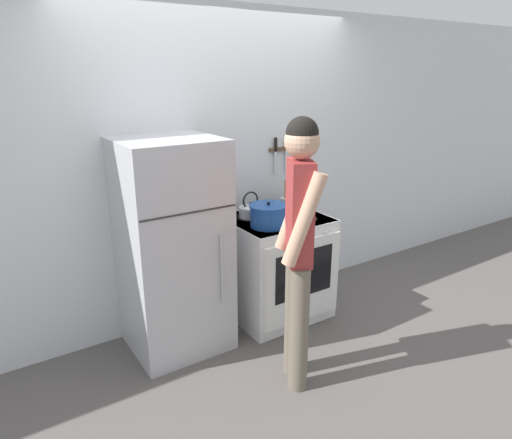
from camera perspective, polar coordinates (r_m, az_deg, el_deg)
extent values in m
plane|color=#5B5654|center=(4.27, -3.72, -10.58)|extent=(14.00, 14.00, 0.00)
cube|color=silver|center=(3.85, -4.33, 6.51)|extent=(10.00, 0.06, 2.55)
cube|color=#B7BABF|center=(3.42, -10.30, -3.49)|extent=(0.71, 0.64, 1.61)
cube|color=#2D2D2D|center=(3.02, -8.23, 0.83)|extent=(0.69, 0.01, 0.01)
cylinder|color=#B2B5BA|center=(3.26, -4.28, -6.16)|extent=(0.02, 0.02, 0.51)
cube|color=white|center=(3.95, 2.48, -5.87)|extent=(0.80, 0.70, 0.88)
cube|color=black|center=(3.80, 2.57, 0.07)|extent=(0.78, 0.68, 0.02)
cube|color=black|center=(3.73, 5.39, -7.67)|extent=(0.70, 0.05, 0.66)
cylinder|color=black|center=(3.59, 1.55, -0.88)|extent=(0.22, 0.22, 0.01)
cylinder|color=black|center=(3.80, 5.99, 0.09)|extent=(0.22, 0.22, 0.01)
cylinder|color=black|center=(3.81, -0.84, 0.26)|extent=(0.22, 0.22, 0.01)
cylinder|color=black|center=(4.00, 3.48, 1.12)|extent=(0.22, 0.22, 0.01)
cylinder|color=silver|center=(3.41, 2.84, -3.13)|extent=(0.04, 0.02, 0.04)
cylinder|color=silver|center=(3.50, 4.95, -2.61)|extent=(0.04, 0.02, 0.04)
cylinder|color=silver|center=(3.60, 6.95, -2.11)|extent=(0.04, 0.02, 0.04)
cylinder|color=silver|center=(3.70, 8.84, -1.63)|extent=(0.04, 0.02, 0.04)
cube|color=white|center=(3.68, 5.84, -7.64)|extent=(0.74, 0.03, 0.70)
cube|color=black|center=(3.64, 6.07, -6.76)|extent=(0.56, 0.01, 0.39)
cylinder|color=#1E4C9E|center=(3.56, 1.56, 0.36)|extent=(0.29, 0.29, 0.16)
cylinder|color=#1E4C9E|center=(3.54, 1.58, 1.72)|extent=(0.30, 0.30, 0.02)
sphere|color=black|center=(3.53, 1.58, 2.05)|extent=(0.03, 0.03, 0.03)
cylinder|color=#1E4C9E|center=(3.46, -0.54, 0.80)|extent=(0.03, 0.02, 0.02)
cylinder|color=#1E4C9E|center=(3.64, 3.58, 1.60)|extent=(0.03, 0.02, 0.02)
cylinder|color=silver|center=(3.80, -0.69, 0.96)|extent=(0.19, 0.19, 0.09)
cone|color=silver|center=(3.79, -0.70, 1.76)|extent=(0.18, 0.18, 0.02)
sphere|color=black|center=(3.78, -0.70, 2.06)|extent=(0.02, 0.02, 0.02)
cone|color=silver|center=(3.85, 0.46, 1.31)|extent=(0.11, 0.03, 0.09)
torus|color=black|center=(3.77, -0.70, 2.43)|extent=(0.15, 0.01, 0.15)
cylinder|color=#B7BABF|center=(4.01, 3.67, 1.97)|extent=(0.11, 0.11, 0.11)
cylinder|color=#9E7547|center=(3.97, 3.63, 3.19)|extent=(0.02, 0.03, 0.25)
cylinder|color=#232326|center=(4.01, 3.59, 2.83)|extent=(0.03, 0.03, 0.18)
cylinder|color=#B2B5BA|center=(3.98, 3.69, 2.86)|extent=(0.05, 0.02, 0.20)
cylinder|color=#6B6051|center=(3.06, 5.38, -13.57)|extent=(0.13, 0.13, 0.88)
cylinder|color=#6B6051|center=(3.21, 4.76, -11.96)|extent=(0.13, 0.13, 0.88)
cube|color=#9E3333|center=(2.82, 5.49, 0.81)|extent=(0.24, 0.28, 0.66)
cylinder|color=tan|center=(2.70, 6.06, -0.05)|extent=(0.28, 0.20, 0.58)
cylinder|color=tan|center=(2.95, 4.97, 1.59)|extent=(0.28, 0.20, 0.58)
sphere|color=tan|center=(2.72, 5.77, 9.71)|extent=(0.21, 0.21, 0.21)
sphere|color=black|center=(2.72, 5.80, 10.70)|extent=(0.20, 0.20, 0.20)
cube|color=brown|center=(4.10, 3.08, 8.79)|extent=(0.24, 0.02, 0.03)
cube|color=silver|center=(4.08, 2.44, 7.27)|extent=(0.02, 0.00, 0.21)
cube|color=black|center=(4.05, 2.48, 9.45)|extent=(0.02, 0.02, 0.11)
cube|color=silver|center=(4.15, 3.80, 7.39)|extent=(0.03, 0.00, 0.21)
cube|color=black|center=(4.12, 3.86, 9.49)|extent=(0.02, 0.02, 0.10)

